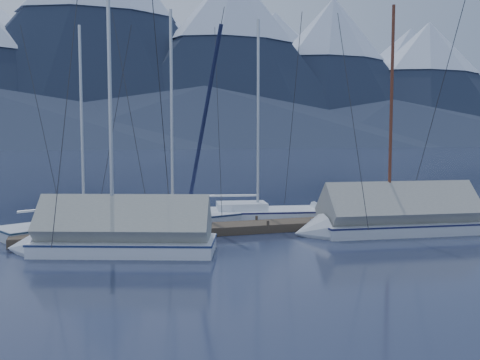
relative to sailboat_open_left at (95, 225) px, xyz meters
name	(u,v)px	position (x,y,z in m)	size (l,w,h in m)	color
ground	(256,241)	(5.83, -4.60, -0.17)	(1000.00, 1000.00, 0.00)	#161C31
mountain_range	(88,63)	(9.95, 365.85, 58.48)	(877.00, 584.00, 150.50)	#475675
dock	(240,229)	(5.83, -2.60, -0.06)	(18.00, 1.50, 0.54)	#382D23
mooring_posts	(229,224)	(5.33, -2.60, 0.18)	(15.12, 1.52, 0.35)	#382D23
sailboat_open_left	(95,225)	(0.00, 0.00, 0.00)	(7.34, 5.06, 9.53)	silver
sailboat_open_mid	(184,222)	(3.87, -0.37, 0.02)	(8.23, 4.30, 10.48)	silver
sailboat_open_right	(269,215)	(8.22, 0.14, 0.02)	(8.25, 3.87, 10.53)	white
sailboat_covered_near	(385,221)	(11.47, -4.81, 0.35)	(8.22, 3.62, 10.37)	silver
sailboat_covered_far	(109,238)	(0.28, -4.97, 0.33)	(7.54, 4.47, 10.15)	white
person	(392,199)	(13.33, -2.62, 0.96)	(0.58, 0.38, 1.58)	black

